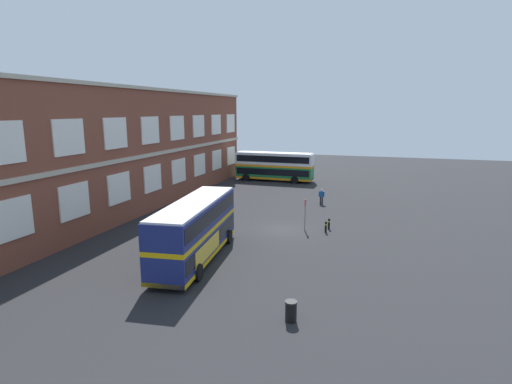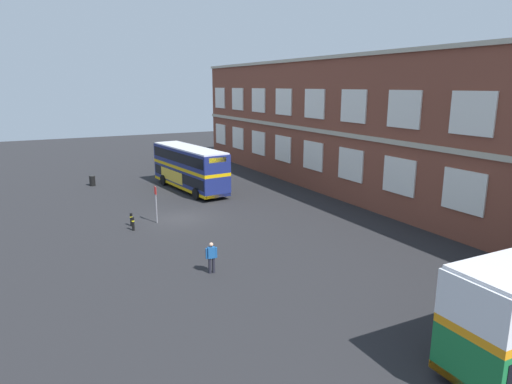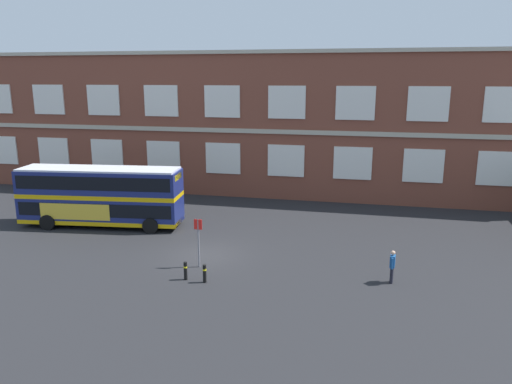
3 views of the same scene
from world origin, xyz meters
TOP-DOWN VIEW (x-y plane):
  - ground_plane at (0.00, 2.00)m, footprint 120.00×120.00m
  - brick_terminal_building at (-0.33, 17.98)m, footprint 54.10×8.19m
  - double_decker_near at (-8.79, 3.86)m, footprint 11.22×3.83m
  - double_decker_middle at (23.26, 7.03)m, footprint 3.01×11.04m
  - waiting_passenger at (10.38, -1.72)m, footprint 0.29×0.64m
  - bus_stand_flag at (0.26, -1.86)m, footprint 0.44×0.10m
  - station_litter_bin at (-14.91, -4.12)m, footprint 0.60×0.60m
  - safety_bollard_west at (1.22, -3.77)m, footprint 0.19×0.19m
  - safety_bollard_east at (0.16, -3.65)m, footprint 0.19×0.19m

SIDE VIEW (x-z plane):
  - ground_plane at x=0.00m, z-range 0.00..0.00m
  - safety_bollard_west at x=1.22m, z-range 0.02..0.97m
  - safety_bollard_east at x=0.16m, z-range 0.02..0.97m
  - station_litter_bin at x=-14.91m, z-range 0.01..1.04m
  - waiting_passenger at x=10.38m, z-range 0.08..1.78m
  - bus_stand_flag at x=0.26m, z-range 0.29..2.99m
  - double_decker_near at x=-8.79m, z-range 0.11..4.18m
  - double_decker_middle at x=23.26m, z-range 0.11..4.18m
  - brick_terminal_building at x=-0.33m, z-range -0.15..12.03m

